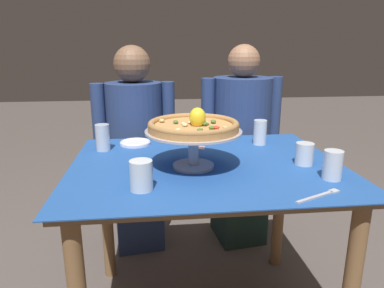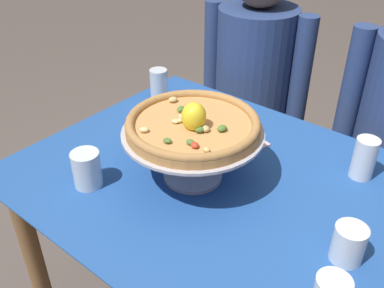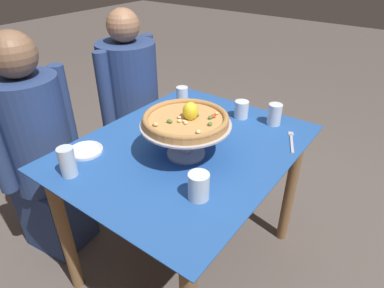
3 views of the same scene
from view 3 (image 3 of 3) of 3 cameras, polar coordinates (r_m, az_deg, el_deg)
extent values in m
plane|color=#5B514C|center=(2.01, -0.77, -19.00)|extent=(14.00, 14.00, 0.00)
cylinder|color=olive|center=(1.95, 16.52, -7.55)|extent=(0.06, 0.06, 0.73)
cylinder|color=olive|center=(1.73, -20.95, -14.36)|extent=(0.06, 0.06, 0.73)
cylinder|color=olive|center=(2.22, -0.99, -0.79)|extent=(0.06, 0.06, 0.73)
cube|color=olive|center=(1.51, -0.96, -0.80)|extent=(1.07, 0.85, 0.02)
cube|color=#23519E|center=(1.51, -0.97, -0.33)|extent=(1.11, 0.89, 0.00)
cylinder|color=#B7B7C1|center=(1.44, -1.02, -1.58)|extent=(0.17, 0.17, 0.01)
cylinder|color=#B7B7C1|center=(1.40, -1.05, 0.90)|extent=(0.04, 0.04, 0.13)
cylinder|color=#B7B7C1|center=(1.37, -1.07, 3.43)|extent=(0.38, 0.38, 0.01)
cylinder|color=tan|center=(1.36, -1.08, 3.98)|extent=(0.36, 0.36, 0.02)
torus|color=#AF7D47|center=(1.36, -1.09, 4.54)|extent=(0.36, 0.36, 0.02)
ellipsoid|color=#4C7533|center=(1.32, -3.86, 3.95)|extent=(0.02, 0.03, 0.01)
ellipsoid|color=tan|center=(1.31, -6.31, 3.42)|extent=(0.03, 0.03, 0.01)
ellipsoid|color=#4C7533|center=(1.37, 0.66, 5.10)|extent=(0.03, 0.03, 0.02)
ellipsoid|color=#4C7533|center=(1.42, 0.35, 6.06)|extent=(0.03, 0.03, 0.01)
ellipsoid|color=tan|center=(1.39, 4.29, 5.30)|extent=(0.02, 0.02, 0.01)
ellipsoid|color=beige|center=(1.25, 1.08, 2.16)|extent=(0.03, 0.03, 0.01)
ellipsoid|color=#4C7533|center=(1.31, 3.11, 3.50)|extent=(0.02, 0.02, 0.01)
ellipsoid|color=#C63D28|center=(1.37, 3.69, 4.83)|extent=(0.03, 0.03, 0.01)
ellipsoid|color=beige|center=(1.36, -2.21, 4.63)|extent=(0.02, 0.02, 0.01)
ellipsoid|color=#4C7533|center=(1.36, 3.21, 4.64)|extent=(0.02, 0.02, 0.01)
ellipsoid|color=beige|center=(1.33, -2.19, 4.02)|extent=(0.02, 0.02, 0.01)
ellipsoid|color=beige|center=(1.32, -1.27, 3.92)|extent=(0.02, 0.02, 0.01)
ellipsoid|color=beige|center=(1.31, -1.07, 3.70)|extent=(0.02, 0.02, 0.01)
ellipsoid|color=tan|center=(1.38, 0.48, 5.30)|extent=(0.03, 0.02, 0.02)
ellipsoid|color=yellow|center=(1.35, -0.26, 5.67)|extent=(0.08, 0.08, 0.08)
cylinder|color=white|center=(1.75, 8.49, 5.89)|extent=(0.07, 0.07, 0.09)
cylinder|color=silver|center=(1.76, 8.45, 5.45)|extent=(0.06, 0.06, 0.06)
cylinder|color=white|center=(1.83, -1.69, 7.97)|extent=(0.06, 0.06, 0.12)
cylinder|color=silver|center=(1.85, -1.68, 7.11)|extent=(0.06, 0.06, 0.06)
cylinder|color=silver|center=(1.18, 1.15, -7.25)|extent=(0.08, 0.08, 0.10)
cylinder|color=silver|center=(1.20, 1.14, -8.12)|extent=(0.07, 0.07, 0.06)
cylinder|color=white|center=(1.71, 14.01, 4.97)|extent=(0.07, 0.07, 0.11)
cylinder|color=silver|center=(1.73, 13.87, 4.03)|extent=(0.06, 0.06, 0.04)
cylinder|color=silver|center=(1.38, -20.63, -2.88)|extent=(0.06, 0.06, 0.12)
cylinder|color=silver|center=(1.39, -20.48, -3.54)|extent=(0.06, 0.06, 0.08)
cylinder|color=white|center=(1.53, -17.81, -1.12)|extent=(0.15, 0.15, 0.01)
torus|color=white|center=(1.53, -17.84, -0.93)|extent=(0.15, 0.15, 0.01)
cube|color=#B7B7C1|center=(1.58, 16.78, 0.05)|extent=(0.15, 0.08, 0.01)
cube|color=#B7B7C1|center=(1.66, 16.63, 1.69)|extent=(0.04, 0.04, 0.01)
cube|color=beige|center=(1.63, -6.91, 2.29)|extent=(0.05, 0.06, 0.00)
cube|color=navy|center=(2.11, -22.19, -10.59)|extent=(0.32, 0.35, 0.44)
cylinder|color=navy|center=(1.83, -25.36, 1.57)|extent=(0.37, 0.37, 0.59)
sphere|color=brown|center=(1.69, -28.47, 13.39)|extent=(0.21, 0.21, 0.21)
cylinder|color=navy|center=(1.92, -21.03, 5.42)|extent=(0.08, 0.08, 0.50)
cube|color=#1E3833|center=(2.38, -9.45, -2.42)|extent=(0.32, 0.35, 0.48)
cylinder|color=navy|center=(2.14, -10.67, 9.34)|extent=(0.40, 0.40, 0.57)
sphere|color=#9E7051|center=(2.03, -11.77, 19.35)|extent=(0.19, 0.19, 0.19)
cylinder|color=navy|center=(1.98, -14.67, 8.29)|extent=(0.08, 0.08, 0.49)
cylinder|color=navy|center=(2.29, -7.37, 12.20)|extent=(0.08, 0.08, 0.49)
camera|label=1|loc=(1.04, 65.72, -6.47)|focal=32.71mm
camera|label=2|loc=(1.57, 40.81, 23.07)|focal=40.37mm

